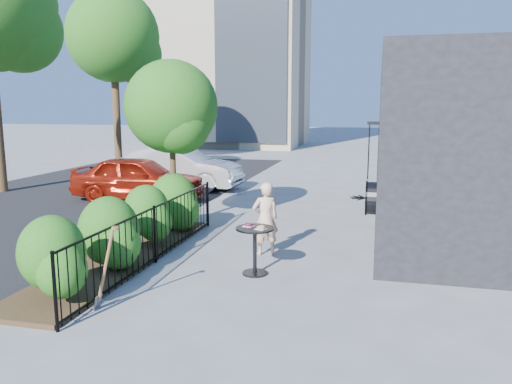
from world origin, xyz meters
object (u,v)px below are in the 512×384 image
(street_tree_far, at_px, (114,42))
(car_silver, at_px, (178,168))
(patio_tree, at_px, (173,112))
(shovel, at_px, (104,273))
(cafe_table, at_px, (255,242))
(woman, at_px, (265,219))
(car_red, at_px, (139,178))

(street_tree_far, distance_m, car_silver, 9.63)
(patio_tree, distance_m, shovel, 5.52)
(cafe_table, bearing_deg, patio_tree, 132.69)
(cafe_table, height_order, woman, woman)
(street_tree_far, xyz_separation_m, woman, (10.32, -12.93, -5.19))
(cafe_table, height_order, shovel, shovel)
(patio_tree, xyz_separation_m, shovel, (0.98, -4.97, -2.20))
(street_tree_far, distance_m, woman, 17.34)
(street_tree_far, distance_m, car_red, 11.08)
(car_silver, bearing_deg, cafe_table, -148.83)
(street_tree_far, bearing_deg, cafe_table, -53.64)
(car_red, bearing_deg, woman, -136.20)
(street_tree_far, height_order, shovel, street_tree_far)
(patio_tree, xyz_separation_m, car_silver, (-2.12, 5.30, -2.03))
(shovel, bearing_deg, patio_tree, 101.19)
(street_tree_far, relative_size, shovel, 6.41)
(woman, distance_m, car_silver, 8.49)
(car_silver, bearing_deg, shovel, -162.39)
(street_tree_far, height_order, car_red, street_tree_far)
(woman, height_order, car_red, woman)
(woman, bearing_deg, shovel, 35.19)
(street_tree_far, bearing_deg, car_silver, -46.59)
(shovel, bearing_deg, woman, 63.11)
(patio_tree, xyz_separation_m, street_tree_far, (-7.70, 11.20, 3.15))
(car_red, bearing_deg, shovel, -160.10)
(street_tree_far, bearing_deg, woman, -51.40)
(shovel, distance_m, car_red, 8.63)
(cafe_table, bearing_deg, street_tree_far, 126.36)
(patio_tree, bearing_deg, car_silver, 111.80)
(cafe_table, xyz_separation_m, car_silver, (-4.83, 8.24, 0.16))
(patio_tree, height_order, woman, patio_tree)
(patio_tree, distance_m, car_red, 4.36)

